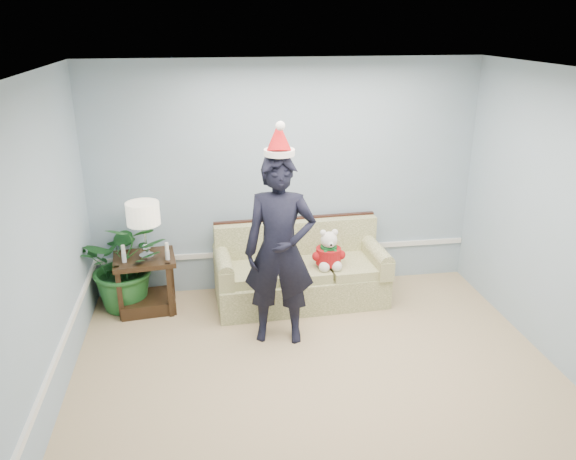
% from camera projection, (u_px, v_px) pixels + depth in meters
% --- Properties ---
extents(room_shell, '(4.54, 5.04, 2.74)m').
position_uv_depth(room_shell, '(337.00, 267.00, 4.18)').
color(room_shell, tan).
rests_on(room_shell, ground).
extents(wainscot_trim, '(4.49, 4.99, 0.06)m').
position_uv_depth(wainscot_trim, '(187.00, 310.00, 5.41)').
color(wainscot_trim, white).
rests_on(wainscot_trim, room_shell).
extents(sofa, '(1.96, 0.91, 0.90)m').
position_uv_depth(sofa, '(300.00, 274.00, 6.49)').
color(sofa, '#616B32').
rests_on(sofa, room_shell).
extents(side_table, '(0.71, 0.62, 0.63)m').
position_uv_depth(side_table, '(147.00, 289.00, 6.28)').
color(side_table, '#312011').
rests_on(side_table, room_shell).
extents(table_lamp, '(0.35, 0.35, 0.63)m').
position_uv_depth(table_lamp, '(143.00, 216.00, 5.97)').
color(table_lamp, silver).
rests_on(table_lamp, side_table).
extents(candle_pair, '(0.51, 0.05, 0.20)m').
position_uv_depth(candle_pair, '(146.00, 253.00, 6.02)').
color(candle_pair, silver).
rests_on(candle_pair, side_table).
extents(houseplant, '(1.03, 0.92, 1.07)m').
position_uv_depth(houseplant, '(126.00, 263.00, 6.23)').
color(houseplant, '#205E26').
rests_on(houseplant, room_shell).
extents(man, '(0.77, 0.58, 1.92)m').
position_uv_depth(man, '(280.00, 251.00, 5.47)').
color(man, black).
rests_on(man, room_shell).
extents(santa_hat, '(0.32, 0.35, 0.34)m').
position_uv_depth(santa_hat, '(279.00, 140.00, 5.09)').
color(santa_hat, white).
rests_on(santa_hat, man).
extents(teddy_bear, '(0.28, 0.32, 0.45)m').
position_uv_depth(teddy_bear, '(329.00, 254.00, 6.23)').
color(teddy_bear, white).
rests_on(teddy_bear, sofa).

